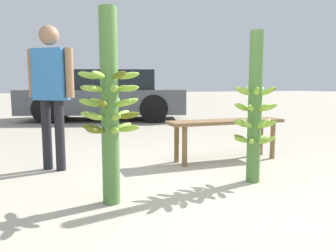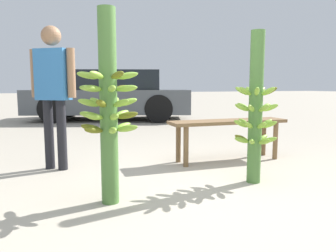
{
  "view_description": "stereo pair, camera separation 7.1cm",
  "coord_description": "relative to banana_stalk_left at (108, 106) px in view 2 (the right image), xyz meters",
  "views": [
    {
      "loc": [
        -1.2,
        -2.15,
        0.93
      ],
      "look_at": [
        -0.05,
        0.65,
        0.55
      ],
      "focal_mm": 35.0,
      "sensor_mm": 36.0,
      "label": 1
    },
    {
      "loc": [
        -1.13,
        -2.17,
        0.93
      ],
      "look_at": [
        -0.05,
        0.65,
        0.55
      ],
      "focal_mm": 35.0,
      "sensor_mm": 36.0,
      "label": 2
    }
  ],
  "objects": [
    {
      "name": "market_bench",
      "position": [
        1.65,
        0.94,
        -0.35
      ],
      "size": [
        1.5,
        0.39,
        0.51
      ],
      "rotation": [
        0.0,
        0.0,
        -0.03
      ],
      "color": "brown",
      "rests_on": "ground_plane"
    },
    {
      "name": "banana_stalk_center",
      "position": [
        1.4,
        0.05,
        -0.07
      ],
      "size": [
        0.42,
        0.42,
        1.43
      ],
      "color": "#4C7A38",
      "rests_on": "ground_plane"
    },
    {
      "name": "parked_car",
      "position": [
        1.29,
        6.34,
        -0.12
      ],
      "size": [
        4.59,
        3.1,
        1.32
      ],
      "rotation": [
        0.0,
        0.0,
        1.24
      ],
      "color": "#4C5156",
      "rests_on": "ground_plane"
    },
    {
      "name": "ground_plane",
      "position": [
        0.66,
        -0.35,
        -0.77
      ],
      "size": [
        80.0,
        80.0,
        0.0
      ],
      "primitive_type": "plane",
      "color": "#A89E8C"
    },
    {
      "name": "vendor_person",
      "position": [
        -0.36,
        1.26,
        0.17
      ],
      "size": [
        0.48,
        0.4,
        1.56
      ],
      "rotation": [
        0.0,
        0.0,
        -0.65
      ],
      "color": "black",
      "rests_on": "ground_plane"
    },
    {
      "name": "banana_stalk_left",
      "position": [
        0.0,
        0.0,
        0.0
      ],
      "size": [
        0.47,
        0.47,
        1.51
      ],
      "color": "#4C7A38",
      "rests_on": "ground_plane"
    }
  ]
}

